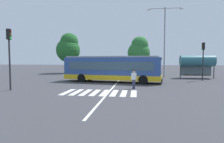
{
  "coord_description": "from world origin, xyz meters",
  "views": [
    {
      "loc": [
        2.74,
        -17.86,
        2.63
      ],
      "look_at": [
        -0.06,
        3.68,
        1.3
      ],
      "focal_mm": 30.72,
      "sensor_mm": 36.0,
      "label": 1
    }
  ],
  "objects_px": {
    "parked_car_silver": "(117,70)",
    "bus_stop_shelter": "(197,61)",
    "parked_car_charcoal": "(132,70)",
    "traffic_light_far_corner": "(203,55)",
    "background_tree_left": "(68,48)",
    "twin_arm_street_lamp": "(165,35)",
    "parked_car_champagne": "(147,71)",
    "traffic_light_near_corner": "(9,50)",
    "parked_car_black": "(101,70)",
    "pedestrian_crossing_street": "(134,78)",
    "city_transit_bus": "(112,69)",
    "background_tree_right": "(139,51)"
  },
  "relations": [
    {
      "from": "parked_car_silver",
      "to": "parked_car_champagne",
      "type": "distance_m",
      "value": 5.3
    },
    {
      "from": "pedestrian_crossing_street",
      "to": "background_tree_left",
      "type": "height_order",
      "value": "background_tree_left"
    },
    {
      "from": "background_tree_left",
      "to": "background_tree_right",
      "type": "bearing_deg",
      "value": 13.31
    },
    {
      "from": "city_transit_bus",
      "to": "parked_car_charcoal",
      "type": "bearing_deg",
      "value": 80.15
    },
    {
      "from": "background_tree_left",
      "to": "bus_stop_shelter",
      "type": "bearing_deg",
      "value": -19.68
    },
    {
      "from": "city_transit_bus",
      "to": "parked_car_silver",
      "type": "height_order",
      "value": "city_transit_bus"
    },
    {
      "from": "traffic_light_near_corner",
      "to": "twin_arm_street_lamp",
      "type": "xyz_separation_m",
      "value": [
        14.9,
        14.6,
        2.87
      ]
    },
    {
      "from": "city_transit_bus",
      "to": "background_tree_left",
      "type": "xyz_separation_m",
      "value": [
        -10.44,
        13.94,
        3.39
      ]
    },
    {
      "from": "city_transit_bus",
      "to": "parked_car_champagne",
      "type": "xyz_separation_m",
      "value": [
        4.6,
        11.23,
        -0.82
      ]
    },
    {
      "from": "parked_car_black",
      "to": "parked_car_silver",
      "type": "height_order",
      "value": "same"
    },
    {
      "from": "parked_car_champagne",
      "to": "bus_stop_shelter",
      "type": "height_order",
      "value": "bus_stop_shelter"
    },
    {
      "from": "parked_car_silver",
      "to": "bus_stop_shelter",
      "type": "height_order",
      "value": "bus_stop_shelter"
    },
    {
      "from": "parked_car_charcoal",
      "to": "twin_arm_street_lamp",
      "type": "relative_size",
      "value": 0.45
    },
    {
      "from": "parked_car_champagne",
      "to": "background_tree_left",
      "type": "height_order",
      "value": "background_tree_left"
    },
    {
      "from": "city_transit_bus",
      "to": "bus_stop_shelter",
      "type": "height_order",
      "value": "bus_stop_shelter"
    },
    {
      "from": "traffic_light_near_corner",
      "to": "traffic_light_far_corner",
      "type": "bearing_deg",
      "value": 28.21
    },
    {
      "from": "twin_arm_street_lamp",
      "to": "traffic_light_near_corner",
      "type": "bearing_deg",
      "value": -135.59
    },
    {
      "from": "city_transit_bus",
      "to": "pedestrian_crossing_street",
      "type": "distance_m",
      "value": 5.7
    },
    {
      "from": "parked_car_charcoal",
      "to": "traffic_light_far_corner",
      "type": "bearing_deg",
      "value": -42.13
    },
    {
      "from": "background_tree_left",
      "to": "parked_car_black",
      "type": "bearing_deg",
      "value": -21.59
    },
    {
      "from": "pedestrian_crossing_street",
      "to": "bus_stop_shelter",
      "type": "distance_m",
      "value": 14.26
    },
    {
      "from": "background_tree_right",
      "to": "traffic_light_near_corner",
      "type": "bearing_deg",
      "value": -114.72
    },
    {
      "from": "parked_car_charcoal",
      "to": "bus_stop_shelter",
      "type": "relative_size",
      "value": 1.0
    },
    {
      "from": "parked_car_silver",
      "to": "background_tree_left",
      "type": "xyz_separation_m",
      "value": [
        -9.78,
        2.1,
        4.21
      ]
    },
    {
      "from": "traffic_light_far_corner",
      "to": "bus_stop_shelter",
      "type": "bearing_deg",
      "value": 85.67
    },
    {
      "from": "parked_car_charcoal",
      "to": "twin_arm_street_lamp",
      "type": "bearing_deg",
      "value": -37.97
    },
    {
      "from": "pedestrian_crossing_street",
      "to": "background_tree_right",
      "type": "relative_size",
      "value": 0.23
    },
    {
      "from": "traffic_light_far_corner",
      "to": "background_tree_left",
      "type": "bearing_deg",
      "value": 153.18
    },
    {
      "from": "parked_car_champagne",
      "to": "background_tree_right",
      "type": "relative_size",
      "value": 0.63
    },
    {
      "from": "parked_car_champagne",
      "to": "twin_arm_street_lamp",
      "type": "relative_size",
      "value": 0.44
    },
    {
      "from": "parked_car_silver",
      "to": "bus_stop_shelter",
      "type": "relative_size",
      "value": 0.98
    },
    {
      "from": "pedestrian_crossing_street",
      "to": "traffic_light_far_corner",
      "type": "height_order",
      "value": "traffic_light_far_corner"
    },
    {
      "from": "background_tree_left",
      "to": "parked_car_silver",
      "type": "bearing_deg",
      "value": -12.1
    },
    {
      "from": "parked_car_champagne",
      "to": "bus_stop_shelter",
      "type": "bearing_deg",
      "value": -36.96
    },
    {
      "from": "parked_car_silver",
      "to": "parked_car_champagne",
      "type": "relative_size",
      "value": 0.98
    },
    {
      "from": "traffic_light_far_corner",
      "to": "background_tree_left",
      "type": "distance_m",
      "value": 24.23
    },
    {
      "from": "bus_stop_shelter",
      "to": "twin_arm_street_lamp",
      "type": "xyz_separation_m",
      "value": [
        -4.39,
        1.27,
        3.94
      ]
    },
    {
      "from": "parked_car_charcoal",
      "to": "bus_stop_shelter",
      "type": "xyz_separation_m",
      "value": [
        9.39,
        -5.17,
        1.65
      ]
    },
    {
      "from": "bus_stop_shelter",
      "to": "background_tree_right",
      "type": "bearing_deg",
      "value": 126.15
    },
    {
      "from": "traffic_light_near_corner",
      "to": "bus_stop_shelter",
      "type": "distance_m",
      "value": 23.47
    },
    {
      "from": "parked_car_black",
      "to": "traffic_light_near_corner",
      "type": "bearing_deg",
      "value": -103.63
    },
    {
      "from": "bus_stop_shelter",
      "to": "background_tree_left",
      "type": "distance_m",
      "value": 23.29
    },
    {
      "from": "parked_car_black",
      "to": "traffic_light_far_corner",
      "type": "bearing_deg",
      "value": -29.17
    },
    {
      "from": "traffic_light_far_corner",
      "to": "bus_stop_shelter",
      "type": "xyz_separation_m",
      "value": [
        0.24,
        3.11,
        -0.79
      ]
    },
    {
      "from": "parked_car_charcoal",
      "to": "city_transit_bus",
      "type": "bearing_deg",
      "value": -99.85
    },
    {
      "from": "pedestrian_crossing_street",
      "to": "traffic_light_near_corner",
      "type": "relative_size",
      "value": 0.33
    },
    {
      "from": "twin_arm_street_lamp",
      "to": "background_tree_right",
      "type": "height_order",
      "value": "twin_arm_street_lamp"
    },
    {
      "from": "parked_car_charcoal",
      "to": "background_tree_left",
      "type": "xyz_separation_m",
      "value": [
        -12.41,
        2.62,
        4.21
      ]
    },
    {
      "from": "traffic_light_near_corner",
      "to": "background_tree_left",
      "type": "distance_m",
      "value": 21.33
    },
    {
      "from": "city_transit_bus",
      "to": "background_tree_right",
      "type": "relative_size",
      "value": 1.59
    }
  ]
}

